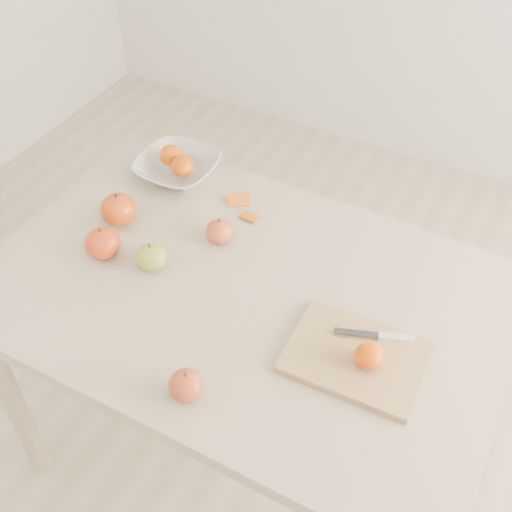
% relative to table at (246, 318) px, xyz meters
% --- Properties ---
extents(ground, '(3.50, 3.50, 0.00)m').
position_rel_table_xyz_m(ground, '(0.00, 0.00, -0.65)').
color(ground, '#C6B293').
rests_on(ground, ground).
extents(table, '(1.20, 0.80, 0.75)m').
position_rel_table_xyz_m(table, '(0.00, 0.00, 0.00)').
color(table, beige).
rests_on(table, ground).
extents(cutting_board, '(0.29, 0.22, 0.02)m').
position_rel_table_xyz_m(cutting_board, '(0.30, -0.06, 0.11)').
color(cutting_board, tan).
rests_on(cutting_board, table).
extents(board_tangerine, '(0.06, 0.06, 0.05)m').
position_rel_table_xyz_m(board_tangerine, '(0.33, -0.07, 0.14)').
color(board_tangerine, '#CB5107').
rests_on(board_tangerine, cutting_board).
extents(fruit_bowl, '(0.22, 0.22, 0.05)m').
position_rel_table_xyz_m(fruit_bowl, '(-0.38, 0.29, 0.13)').
color(fruit_bowl, silver).
rests_on(fruit_bowl, table).
extents(bowl_tangerine_near, '(0.06, 0.06, 0.06)m').
position_rel_table_xyz_m(bowl_tangerine_near, '(-0.40, 0.30, 0.15)').
color(bowl_tangerine_near, '#CE4C07').
rests_on(bowl_tangerine_near, fruit_bowl).
extents(bowl_tangerine_far, '(0.06, 0.06, 0.06)m').
position_rel_table_xyz_m(bowl_tangerine_far, '(-0.35, 0.28, 0.15)').
color(bowl_tangerine_far, '#E84C08').
rests_on(bowl_tangerine_far, fruit_bowl).
extents(orange_peel_a, '(0.07, 0.07, 0.01)m').
position_rel_table_xyz_m(orange_peel_a, '(-0.17, 0.27, 0.10)').
color(orange_peel_a, orange).
rests_on(orange_peel_a, table).
extents(orange_peel_b, '(0.05, 0.04, 0.01)m').
position_rel_table_xyz_m(orange_peel_b, '(-0.11, 0.23, 0.10)').
color(orange_peel_b, '#C65B0D').
rests_on(orange_peel_b, table).
extents(paring_knife, '(0.17, 0.07, 0.01)m').
position_rel_table_xyz_m(paring_knife, '(0.34, 0.01, 0.12)').
color(paring_knife, white).
rests_on(paring_knife, cutting_board).
extents(apple_green, '(0.07, 0.07, 0.07)m').
position_rel_table_xyz_m(apple_green, '(-0.24, -0.04, 0.13)').
color(apple_green, olive).
rests_on(apple_green, table).
extents(apple_red_a, '(0.07, 0.07, 0.06)m').
position_rel_table_xyz_m(apple_red_a, '(-0.14, 0.12, 0.13)').
color(apple_red_a, maroon).
rests_on(apple_red_a, table).
extents(apple_red_b, '(0.09, 0.09, 0.08)m').
position_rel_table_xyz_m(apple_red_b, '(-0.40, 0.06, 0.14)').
color(apple_red_b, maroon).
rests_on(apple_red_b, table).
extents(apple_red_d, '(0.09, 0.09, 0.08)m').
position_rel_table_xyz_m(apple_red_d, '(-0.36, -0.06, 0.14)').
color(apple_red_d, maroon).
rests_on(apple_red_d, table).
extents(apple_red_c, '(0.07, 0.07, 0.06)m').
position_rel_table_xyz_m(apple_red_c, '(0.03, -0.30, 0.13)').
color(apple_red_c, maroon).
rests_on(apple_red_c, table).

